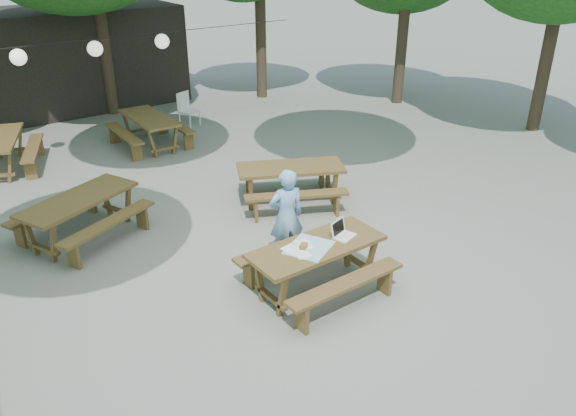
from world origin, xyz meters
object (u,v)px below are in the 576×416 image
(main_picnic_table, at_px, (316,266))
(picnic_table_nw, at_px, (81,217))
(woman, at_px, (286,216))
(plastic_chair, at_px, (189,116))

(main_picnic_table, relative_size, picnic_table_nw, 0.84)
(picnic_table_nw, distance_m, woman, 3.58)
(woman, relative_size, plastic_chair, 1.72)
(main_picnic_table, bearing_deg, picnic_table_nw, 122.43)
(woman, bearing_deg, picnic_table_nw, -34.32)
(main_picnic_table, height_order, picnic_table_nw, same)
(plastic_chair, bearing_deg, main_picnic_table, -124.83)
(main_picnic_table, xyz_separation_m, woman, (0.14, 0.93, 0.39))
(main_picnic_table, distance_m, woman, 1.02)
(picnic_table_nw, height_order, woman, woman)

